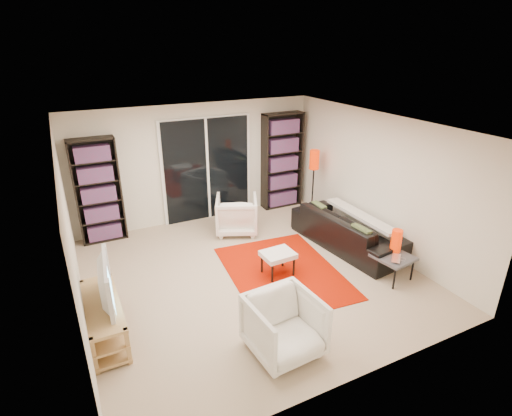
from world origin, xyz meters
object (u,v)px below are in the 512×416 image
at_px(sofa, 347,230).
at_px(floor_lamp, 314,166).
at_px(bookshelf_right, 282,161).
at_px(armchair_back, 237,215).
at_px(armchair_front, 284,326).
at_px(bookshelf_left, 98,191).
at_px(side_table, 393,258).
at_px(ottoman, 278,256).
at_px(tv_stand, 104,318).

relative_size(sofa, floor_lamp, 1.53).
bearing_deg(floor_lamp, bookshelf_right, 108.85).
distance_m(armchair_back, armchair_front, 3.39).
height_order(bookshelf_left, armchair_front, bookshelf_left).
xyz_separation_m(bookshelf_left, armchair_back, (2.38, -0.81, -0.61)).
relative_size(side_table, floor_lamp, 0.43).
distance_m(bookshelf_right, side_table, 3.51).
relative_size(bookshelf_right, armchair_front, 2.56).
relative_size(bookshelf_left, ottoman, 3.77).
relative_size(armchair_back, armchair_front, 0.98).
distance_m(bookshelf_right, sofa, 2.37).
relative_size(armchair_back, side_table, 1.30).
xyz_separation_m(bookshelf_left, armchair_front, (1.55, -4.09, -0.60)).
relative_size(bookshelf_right, side_table, 3.39).
bearing_deg(bookshelf_left, sofa, -29.70).
bearing_deg(bookshelf_right, ottoman, -120.73).
distance_m(bookshelf_left, armchair_back, 2.59).
height_order(armchair_front, floor_lamp, floor_lamp).
xyz_separation_m(armchair_back, ottoman, (-0.04, -1.73, -0.02)).
distance_m(bookshelf_left, ottoman, 3.51).
relative_size(sofa, armchair_front, 2.72).
relative_size(tv_stand, ottoman, 2.58).
xyz_separation_m(armchair_back, side_table, (1.52, -2.63, -0.00)).
height_order(bookshelf_left, bookshelf_right, bookshelf_right).
bearing_deg(bookshelf_right, bookshelf_left, 180.00).
bearing_deg(tv_stand, bookshelf_left, 83.06).
height_order(sofa, floor_lamp, floor_lamp).
distance_m(sofa, floor_lamp, 1.64).
distance_m(bookshelf_right, floor_lamp, 0.87).
relative_size(bookshelf_left, sofa, 0.87).
height_order(tv_stand, ottoman, tv_stand).
distance_m(ottoman, side_table, 1.80).
height_order(tv_stand, floor_lamp, floor_lamp).
distance_m(tv_stand, armchair_front, 2.28).
distance_m(ottoman, floor_lamp, 2.60).
xyz_separation_m(bookshelf_left, sofa, (3.95, -2.25, -0.65)).
bearing_deg(armchair_back, bookshelf_left, 5.41).
bearing_deg(floor_lamp, bookshelf_left, 168.70).
bearing_deg(armchair_front, tv_stand, 142.91).
xyz_separation_m(side_table, floor_lamp, (0.23, 2.62, 0.76)).
height_order(side_table, floor_lamp, floor_lamp).
height_order(sofa, armchair_front, armchair_front).
xyz_separation_m(bookshelf_left, ottoman, (2.34, -2.54, -0.63)).
distance_m(tv_stand, ottoman, 2.70).
distance_m(armchair_back, side_table, 3.04).
distance_m(side_table, floor_lamp, 2.74).
height_order(bookshelf_right, floor_lamp, bookshelf_right).
distance_m(tv_stand, side_table, 4.29).
bearing_deg(armchair_back, sofa, 161.50).
bearing_deg(bookshelf_right, armchair_back, -151.12).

